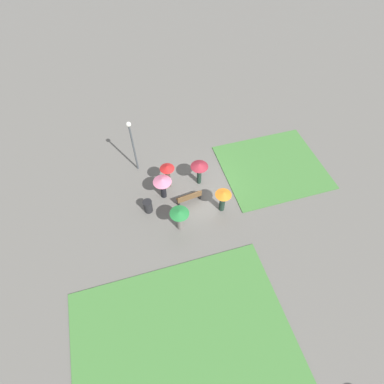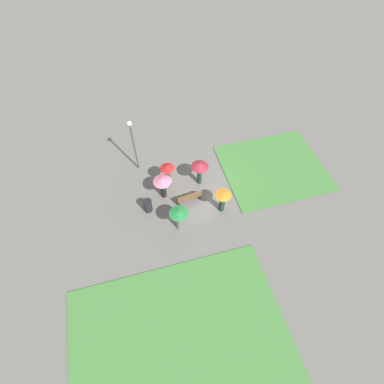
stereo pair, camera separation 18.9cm
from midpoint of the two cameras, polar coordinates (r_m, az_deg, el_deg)
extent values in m
plane|color=#66635E|center=(20.61, 2.28, 0.88)|extent=(90.00, 90.00, 0.00)
cube|color=#427A38|center=(22.51, 15.41, 4.47)|extent=(7.12, 6.20, 0.06)
cube|color=#427A38|center=(16.47, -1.39, -27.97)|extent=(10.79, 8.80, 0.06)
cube|color=brown|center=(19.59, -0.34, -0.93)|extent=(1.71, 0.61, 0.05)
cube|color=brown|center=(19.29, -0.14, -0.90)|extent=(1.66, 0.25, 0.45)
cube|color=#232326|center=(19.94, 1.62, -0.67)|extent=(0.12, 0.38, 0.40)
cube|color=#232326|center=(19.63, -2.33, -1.97)|extent=(0.12, 0.38, 0.40)
cylinder|color=#474C51|center=(20.66, -10.61, 8.18)|extent=(0.12, 0.12, 3.93)
sphere|color=white|center=(19.25, -11.56, 12.64)|extent=(0.32, 0.32, 0.32)
cylinder|color=#232326|center=(19.33, -8.13, -2.62)|extent=(0.55, 0.55, 0.93)
cylinder|color=black|center=(18.94, -8.29, -1.80)|extent=(0.59, 0.59, 0.03)
cylinder|color=#1E3328|center=(20.48, 1.69, 2.82)|extent=(0.41, 0.41, 1.07)
sphere|color=tan|center=(19.98, 1.73, 4.00)|extent=(0.22, 0.22, 0.22)
cylinder|color=#4C4C4F|center=(19.77, 1.75, 4.53)|extent=(0.02, 0.02, 0.35)
cone|color=maroon|center=(19.54, 1.78, 5.14)|extent=(1.17, 1.17, 0.27)
cylinder|color=#47382D|center=(20.32, -4.23, 2.39)|extent=(0.41, 0.41, 1.20)
sphere|color=brown|center=(19.78, -4.35, 3.67)|extent=(0.21, 0.21, 0.21)
cylinder|color=#4C4C4F|center=(19.57, -4.40, 4.20)|extent=(0.02, 0.02, 0.35)
cone|color=red|center=(19.36, -4.45, 4.75)|extent=(0.96, 0.96, 0.22)
cylinder|color=#1E3328|center=(19.23, 5.97, -2.47)|extent=(0.39, 0.39, 1.00)
sphere|color=beige|center=(18.74, 6.13, -1.41)|extent=(0.22, 0.22, 0.22)
cylinder|color=#4C4C4F|center=(18.51, 6.20, -0.91)|extent=(0.02, 0.02, 0.35)
cone|color=orange|center=(18.28, 6.28, -0.39)|extent=(1.02, 1.02, 0.22)
cylinder|color=black|center=(19.88, -5.16, 0.14)|extent=(0.45, 0.45, 0.95)
sphere|color=tan|center=(19.42, -5.28, 1.17)|extent=(0.22, 0.22, 0.22)
cylinder|color=#4C4C4F|center=(19.19, -5.34, 1.70)|extent=(0.02, 0.02, 0.35)
cone|color=pink|center=(18.95, -5.41, 2.28)|extent=(1.20, 1.20, 0.27)
cylinder|color=slate|center=(18.41, -2.12, -5.88)|extent=(0.51, 0.51, 1.03)
sphere|color=beige|center=(17.88, -2.18, -4.85)|extent=(0.21, 0.21, 0.21)
cylinder|color=#4C4C4F|center=(17.64, -2.21, -4.37)|extent=(0.02, 0.02, 0.35)
cone|color=#237A38|center=(17.41, -2.24, -3.88)|extent=(1.16, 1.16, 0.20)
camera|label=1|loc=(0.09, -89.72, 0.37)|focal=28.00mm
camera|label=2|loc=(0.09, 90.28, -0.37)|focal=28.00mm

